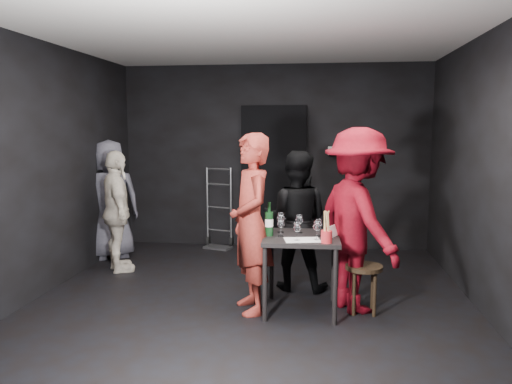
# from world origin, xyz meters

# --- Properties ---
(floor) EXTENTS (4.50, 5.00, 0.02)m
(floor) POSITION_xyz_m (0.00, 0.00, 0.00)
(floor) COLOR black
(floor) RESTS_ON ground
(ceiling) EXTENTS (4.50, 5.00, 0.02)m
(ceiling) POSITION_xyz_m (0.00, 0.00, 2.70)
(ceiling) COLOR silver
(ceiling) RESTS_ON ground
(wall_back) EXTENTS (4.50, 0.04, 2.70)m
(wall_back) POSITION_xyz_m (0.00, 2.50, 1.35)
(wall_back) COLOR black
(wall_back) RESTS_ON ground
(wall_front) EXTENTS (4.50, 0.04, 2.70)m
(wall_front) POSITION_xyz_m (0.00, -2.50, 1.35)
(wall_front) COLOR black
(wall_front) RESTS_ON ground
(wall_left) EXTENTS (0.04, 5.00, 2.70)m
(wall_left) POSITION_xyz_m (-2.25, 0.00, 1.35)
(wall_left) COLOR black
(wall_left) RESTS_ON ground
(wall_right) EXTENTS (0.04, 5.00, 2.70)m
(wall_right) POSITION_xyz_m (2.25, 0.00, 1.35)
(wall_right) COLOR black
(wall_right) RESTS_ON ground
(doorway) EXTENTS (0.95, 0.10, 2.10)m
(doorway) POSITION_xyz_m (0.00, 2.44, 1.05)
(doorway) COLOR black
(doorway) RESTS_ON ground
(wallbox_upper) EXTENTS (0.12, 0.06, 0.12)m
(wallbox_upper) POSITION_xyz_m (0.85, 2.45, 1.45)
(wallbox_upper) COLOR #B7B7B2
(wallbox_upper) RESTS_ON wall_back
(wallbox_lower) EXTENTS (0.10, 0.06, 0.14)m
(wallbox_lower) POSITION_xyz_m (1.05, 2.45, 1.40)
(wallbox_lower) COLOR #B7B7B2
(wallbox_lower) RESTS_ON wall_back
(hand_truck) EXTENTS (0.40, 0.34, 1.19)m
(hand_truck) POSITION_xyz_m (-0.81, 2.32, 0.22)
(hand_truck) COLOR #B2B2B7
(hand_truck) RESTS_ON floor
(tasting_table) EXTENTS (0.72, 0.72, 0.75)m
(tasting_table) POSITION_xyz_m (0.51, -0.14, 0.65)
(tasting_table) COLOR black
(tasting_table) RESTS_ON floor
(stool) EXTENTS (0.36, 0.36, 0.47)m
(stool) POSITION_xyz_m (1.11, -0.12, 0.38)
(stool) COLOR black
(stool) RESTS_ON floor
(server_red) EXTENTS (0.73, 0.86, 2.01)m
(server_red) POSITION_xyz_m (0.03, -0.20, 1.01)
(server_red) COLOR maroon
(server_red) RESTS_ON floor
(woman_black) EXTENTS (0.81, 0.51, 1.57)m
(woman_black) POSITION_xyz_m (0.42, 0.55, 0.79)
(woman_black) COLOR black
(woman_black) RESTS_ON floor
(man_maroon) EXTENTS (1.23, 1.51, 2.13)m
(man_maroon) POSITION_xyz_m (1.05, -0.03, 1.07)
(man_maroon) COLOR #670510
(man_maroon) RESTS_ON floor
(bystander_cream) EXTENTS (0.83, 0.98, 1.51)m
(bystander_cream) POSITION_xyz_m (-1.80, 0.94, 0.76)
(bystander_cream) COLOR white
(bystander_cream) RESTS_ON floor
(bystander_grey) EXTENTS (0.97, 0.87, 1.76)m
(bystander_grey) POSITION_xyz_m (-2.15, 1.54, 0.88)
(bystander_grey) COLOR #585665
(bystander_grey) RESTS_ON floor
(tasting_mat) EXTENTS (0.36, 0.28, 0.00)m
(tasting_mat) POSITION_xyz_m (0.53, -0.33, 0.75)
(tasting_mat) COLOR white
(tasting_mat) RESTS_ON tasting_table
(wine_glass_a) EXTENTS (0.08, 0.08, 0.19)m
(wine_glass_a) POSITION_xyz_m (0.32, -0.20, 0.84)
(wine_glass_a) COLOR white
(wine_glass_a) RESTS_ON tasting_table
(wine_glass_b) EXTENTS (0.09, 0.09, 0.22)m
(wine_glass_b) POSITION_xyz_m (0.30, -0.02, 0.86)
(wine_glass_b) COLOR white
(wine_glass_b) RESTS_ON tasting_table
(wine_glass_c) EXTENTS (0.09, 0.09, 0.20)m
(wine_glass_c) POSITION_xyz_m (0.48, -0.01, 0.85)
(wine_glass_c) COLOR white
(wine_glass_c) RESTS_ON tasting_table
(wine_glass_d) EXTENTS (0.09, 0.09, 0.19)m
(wine_glass_d) POSITION_xyz_m (0.48, -0.36, 0.84)
(wine_glass_d) COLOR white
(wine_glass_d) RESTS_ON tasting_table
(wine_glass_e) EXTENTS (0.08, 0.08, 0.20)m
(wine_glass_e) POSITION_xyz_m (0.66, -0.31, 0.85)
(wine_glass_e) COLOR white
(wine_glass_e) RESTS_ON tasting_table
(wine_glass_f) EXTENTS (0.08, 0.08, 0.18)m
(wine_glass_f) POSITION_xyz_m (0.67, -0.14, 0.84)
(wine_glass_f) COLOR white
(wine_glass_f) RESTS_ON tasting_table
(wine_bottle) EXTENTS (0.08, 0.08, 0.33)m
(wine_bottle) POSITION_xyz_m (0.20, -0.18, 0.88)
(wine_bottle) COLOR black
(wine_bottle) RESTS_ON tasting_table
(breadstick_cup) EXTENTS (0.10, 0.10, 0.31)m
(breadstick_cup) POSITION_xyz_m (0.75, -0.41, 0.89)
(breadstick_cup) COLOR red
(breadstick_cup) RESTS_ON tasting_table
(reserved_card) EXTENTS (0.14, 0.17, 0.11)m
(reserved_card) POSITION_xyz_m (0.78, -0.15, 0.80)
(reserved_card) COLOR white
(reserved_card) RESTS_ON tasting_table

